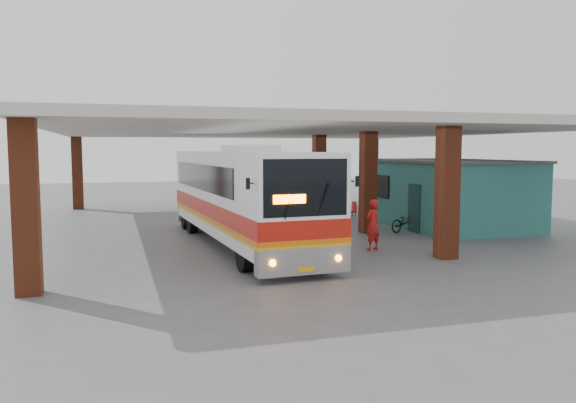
% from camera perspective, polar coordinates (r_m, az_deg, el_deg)
% --- Properties ---
extents(ground, '(90.00, 90.00, 0.00)m').
position_cam_1_polar(ground, '(20.65, 4.08, -4.71)').
color(ground, '#515154').
rests_on(ground, ground).
extents(brick_columns, '(20.10, 21.60, 4.35)m').
position_cam_1_polar(brick_columns, '(25.56, 3.01, 2.13)').
color(brick_columns, brown).
rests_on(brick_columns, ground).
extents(canopy_roof, '(21.00, 23.00, 0.30)m').
position_cam_1_polar(canopy_roof, '(26.65, 0.02, 7.27)').
color(canopy_roof, beige).
rests_on(canopy_roof, brick_columns).
extents(shop_building, '(5.20, 8.20, 3.11)m').
position_cam_1_polar(shop_building, '(27.44, 15.71, 0.88)').
color(shop_building, '#2C6E6B').
rests_on(shop_building, ground).
extents(coach_bus, '(3.40, 12.99, 3.75)m').
position_cam_1_polar(coach_bus, '(20.97, -4.75, 0.57)').
color(coach_bus, white).
rests_on(coach_bus, ground).
extents(motorcycle, '(1.85, 1.16, 0.92)m').
position_cam_1_polar(motorcycle, '(25.04, 11.84, -1.98)').
color(motorcycle, black).
rests_on(motorcycle, ground).
extents(pedestrian, '(0.78, 0.67, 1.82)m').
position_cam_1_polar(pedestrian, '(20.24, 8.58, -2.36)').
color(pedestrian, red).
rests_on(pedestrian, ground).
extents(red_chair, '(0.45, 0.45, 0.79)m').
position_cam_1_polar(red_chair, '(30.46, 6.61, -0.80)').
color(red_chair, red).
rests_on(red_chair, ground).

